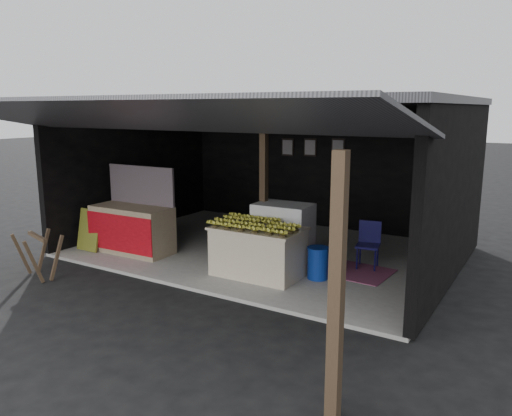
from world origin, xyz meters
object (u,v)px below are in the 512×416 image
Objects in this scene: sawhorse at (38,251)px; plastic_chair at (369,241)px; neighbor_stall at (133,227)px; white_crate at (283,234)px; banana_table at (258,251)px; water_barrel at (318,264)px.

plastic_chair is at bearing 52.26° from sawhorse.
neighbor_stall is at bearing 95.26° from sawhorse.
white_crate is 0.67× the size of neighbor_stall.
plastic_chair is at bearing 22.54° from white_crate.
banana_table is at bearing 47.60° from sawhorse.
neighbor_stall is 1.86m from sawhorse.
water_barrel is at bearing -125.94° from plastic_chair.
banana_table is 1.83× the size of sawhorse.
neighbor_stall is at bearing -173.09° from water_barrel.
white_crate reaches higher than water_barrel.
white_crate is at bearing -164.94° from plastic_chair.
white_crate is 2.20× the size of water_barrel.
water_barrel is at bearing 5.04° from neighbor_stall.
white_crate is at bearing 14.54° from neighbor_stall.
sawhorse is (-3.18, -1.91, -0.00)m from banana_table.
white_crate is 1.00m from water_barrel.
white_crate is 3.00m from neighbor_stall.
white_crate reaches higher than plastic_chair.
sawhorse is at bearing -151.04° from water_barrel.
sawhorse is 1.00× the size of plastic_chair.
water_barrel is (0.93, 0.37, -0.16)m from banana_table.
plastic_chair is (1.44, 1.40, 0.07)m from banana_table.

